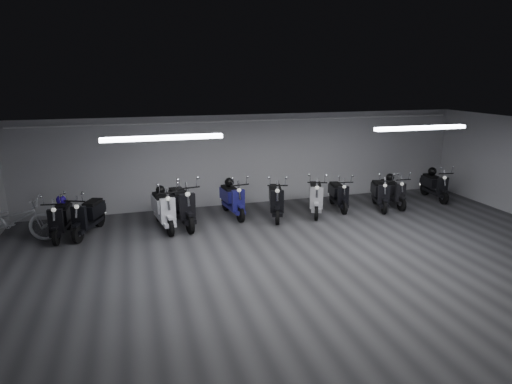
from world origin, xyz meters
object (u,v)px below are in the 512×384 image
object	(u,v)px
scooter_3	(182,199)
helmet_0	(61,200)
helmet_3	(390,177)
helmet_4	(229,182)
helmet_2	(432,171)
scooter_9	(393,187)
scooter_4	(233,194)
bicycle	(12,215)
scooter_10	(435,181)
scooter_2	(163,203)
scooter_5	(276,195)
scooter_7	(339,190)
scooter_1	(88,210)
helmet_1	(160,190)
scooter_0	(60,213)
scooter_6	(316,191)
scooter_8	(380,189)

from	to	relation	value
scooter_3	helmet_0	size ratio (longest dim) A/B	8.29
helmet_3	helmet_4	world-z (taller)	helmet_4
helmet_2	helmet_3	xyz separation A→B (m)	(-1.74, -0.25, -0.04)
scooter_9	scooter_4	bearing A→B (deg)	178.27
scooter_3	bicycle	xyz separation A→B (m)	(-4.07, -0.04, -0.07)
scooter_10	helmet_2	distance (m)	0.36
scooter_2	helmet_4	distance (m)	2.10
scooter_10	helmet_2	world-z (taller)	scooter_10
helmet_0	helmet_3	xyz separation A→B (m)	(9.49, 0.02, -0.04)
scooter_5	scooter_7	xyz separation A→B (m)	(2.08, 0.23, -0.08)
scooter_2	helmet_0	distance (m)	2.53
scooter_2	scooter_10	distance (m)	8.71
scooter_1	helmet_1	xyz separation A→B (m)	(1.84, 0.16, 0.35)
scooter_0	scooter_7	size ratio (longest dim) A/B	1.06
bicycle	helmet_4	xyz separation A→B (m)	(5.53, 0.70, 0.28)
helmet_2	helmet_3	distance (m)	1.76
scooter_6	helmet_3	distance (m)	2.64
scooter_0	helmet_1	bearing A→B (deg)	9.91
scooter_4	scooter_6	world-z (taller)	scooter_6
scooter_7	helmet_3	bearing A→B (deg)	9.63
scooter_1	helmet_3	xyz separation A→B (m)	(8.87, 0.24, 0.21)
scooter_2	bicycle	xyz separation A→B (m)	(-3.58, 0.06, -0.03)
helmet_3	helmet_4	distance (m)	5.06
scooter_0	helmet_0	bearing A→B (deg)	90.00
helmet_2	helmet_3	bearing A→B (deg)	-171.80
scooter_3	helmet_3	xyz separation A→B (m)	(6.50, 0.24, 0.11)
scooter_1	helmet_2	xyz separation A→B (m)	(10.61, 0.49, 0.24)
scooter_3	scooter_5	distance (m)	2.65
scooter_0	scooter_9	xyz separation A→B (m)	(9.50, 0.03, -0.04)
scooter_8	helmet_0	size ratio (longest dim) A/B	6.82
scooter_7	scooter_1	bearing A→B (deg)	-170.41
scooter_4	scooter_8	size ratio (longest dim) A/B	1.07
scooter_2	helmet_4	bearing A→B (deg)	12.27
scooter_2	scooter_10	world-z (taller)	scooter_2
scooter_2	scooter_7	world-z (taller)	scooter_2
scooter_0	scooter_2	bearing A→B (deg)	3.96
scooter_4	bicycle	xyz separation A→B (m)	(-5.56, -0.45, 0.02)
scooter_2	scooter_6	size ratio (longest dim) A/B	1.05
scooter_6	helmet_1	distance (m)	4.43
scooter_5	helmet_1	bearing A→B (deg)	-168.54
bicycle	helmet_0	world-z (taller)	bicycle
scooter_7	helmet_0	bearing A→B (deg)	-172.22
scooter_1	scooter_10	xyz separation A→B (m)	(10.59, 0.27, -0.04)
scooter_9	helmet_4	xyz separation A→B (m)	(-5.03, 0.64, 0.36)
scooter_1	bicycle	world-z (taller)	bicycle
scooter_4	scooter_5	world-z (taller)	scooter_5
helmet_2	scooter_1	bearing A→B (deg)	-177.34
scooter_4	helmet_0	bearing A→B (deg)	174.49
scooter_1	helmet_3	size ratio (longest dim) A/B	7.05
scooter_8	scooter_3	bearing A→B (deg)	-163.02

